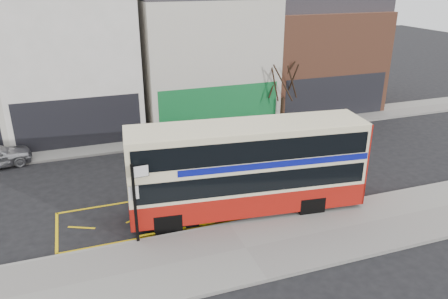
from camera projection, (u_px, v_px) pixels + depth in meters
name	position (u px, v px, depth m)	size (l,w,h in m)	color
ground	(226.00, 222.00, 19.11)	(120.00, 120.00, 0.00)	black
pavement	(246.00, 249.00, 17.07)	(40.00, 4.00, 0.15)	gray
kerb	(229.00, 224.00, 18.75)	(40.00, 0.15, 0.15)	gray
far_pavement	(170.00, 137.00, 28.68)	(50.00, 3.00, 0.15)	gray
road_markings	(215.00, 204.00, 20.50)	(14.00, 3.40, 0.01)	yellow
terrace_left	(70.00, 52.00, 28.49)	(8.00, 8.01, 11.80)	white
terrace_green_shop	(202.00, 48.00, 31.36)	(9.00, 8.01, 11.30)	beige
terrace_right	(311.00, 48.00, 34.32)	(9.00, 8.01, 10.30)	brown
double_decker_bus	(248.00, 167.00, 19.18)	(10.61, 3.54, 4.16)	#F8EBBD
bus_stop_post	(136.00, 196.00, 16.78)	(0.83, 0.15, 3.34)	black
car_grey	(178.00, 137.00, 26.91)	(1.47, 4.21, 1.39)	#414449
car_white	(295.00, 128.00, 28.59)	(1.85, 4.56, 1.32)	white
street_tree_right	(284.00, 71.00, 29.27)	(2.69, 2.69, 5.80)	black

